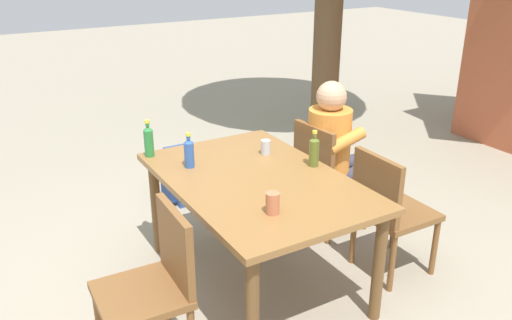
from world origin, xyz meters
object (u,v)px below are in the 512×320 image
object	(u,v)px
dining_table	(256,191)
bottle_olive	(314,151)
chair_far_left	(325,172)
cup_steel	(266,147)
bottle_blue	(189,153)
chair_near_right	(155,281)
cup_terracotta	(273,203)
backpack_by_far_side	(181,176)
bottle_green	(149,141)
chair_far_right	(388,207)
person_in_white_shirt	(337,148)

from	to	relation	value
dining_table	bottle_olive	bearing A→B (deg)	87.32
chair_far_left	cup_steel	distance (m)	0.62
bottle_blue	chair_near_right	bearing A→B (deg)	-36.10
bottle_olive	cup_terracotta	distance (m)	0.71
backpack_by_far_side	chair_far_left	bearing A→B (deg)	35.71
bottle_green	backpack_by_far_side	xyz separation A→B (m)	(-0.70, 0.49, -0.64)
chair_far_right	cup_terracotta	bearing A→B (deg)	-84.21
chair_near_right	bottle_green	distance (m)	1.15
chair_far_right	cup_steel	xyz separation A→B (m)	(-0.66, -0.54, 0.31)
person_in_white_shirt	bottle_blue	bearing A→B (deg)	-91.19
dining_table	bottle_green	xyz separation A→B (m)	(-0.68, -0.44, 0.20)
chair_far_left	dining_table	bearing A→B (deg)	-67.16
bottle_olive	backpack_by_far_side	xyz separation A→B (m)	(-1.40, -0.37, -0.63)
chair_far_left	bottle_blue	world-z (taller)	bottle_blue
bottle_olive	backpack_by_far_side	world-z (taller)	bottle_olive
chair_near_right	chair_far_right	bearing A→B (deg)	90.12
chair_near_right	bottle_olive	distance (m)	1.31
cup_terracotta	chair_far_right	bearing A→B (deg)	95.79
cup_terracotta	backpack_by_far_side	size ratio (longest dim) A/B	0.27
chair_near_right	cup_steel	xyz separation A→B (m)	(-0.66, 1.06, 0.31)
person_in_white_shirt	bottle_blue	distance (m)	1.20
chair_far_left	backpack_by_far_side	world-z (taller)	chair_far_left
dining_table	bottle_green	bearing A→B (deg)	-147.38
chair_far_right	person_in_white_shirt	distance (m)	0.71
dining_table	chair_near_right	bearing A→B (deg)	-66.63
bottle_green	backpack_by_far_side	bearing A→B (deg)	144.95
cup_steel	backpack_by_far_side	distance (m)	1.23
chair_near_right	cup_terracotta	world-z (taller)	chair_near_right
bottle_blue	cup_terracotta	size ratio (longest dim) A/B	1.93
bottle_green	cup_steel	world-z (taller)	bottle_green
cup_terracotta	chair_near_right	bearing A→B (deg)	-98.28
chair_far_left	bottle_green	bearing A→B (deg)	-105.53
dining_table	cup_terracotta	distance (m)	0.49
chair_far_left	chair_near_right	bearing A→B (deg)	-66.89
chair_near_right	bottle_blue	distance (m)	0.95
bottle_olive	bottle_blue	size ratio (longest dim) A/B	1.04
chair_near_right	bottle_green	xyz separation A→B (m)	(-1.03, 0.36, 0.37)
chair_far_left	person_in_white_shirt	distance (m)	0.20
chair_near_right	cup_steel	world-z (taller)	chair_near_right
chair_far_right	bottle_blue	distance (m)	1.34
bottle_olive	backpack_by_far_side	size ratio (longest dim) A/B	0.54
chair_far_left	chair_near_right	xyz separation A→B (m)	(0.68, -1.60, 0.00)
chair_far_left	bottle_blue	size ratio (longest dim) A/B	3.76
cup_steel	person_in_white_shirt	bearing A→B (deg)	92.62
bottle_blue	chair_far_right	bearing A→B (deg)	56.66
person_in_white_shirt	cup_steel	bearing A→B (deg)	-87.38
chair_near_right	bottle_blue	xyz separation A→B (m)	(-0.71, 0.52, 0.36)
bottle_blue	backpack_by_far_side	xyz separation A→B (m)	(-1.01, 0.33, -0.63)
bottle_blue	bottle_green	world-z (taller)	bottle_green
person_in_white_shirt	backpack_by_far_side	bearing A→B (deg)	-140.36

